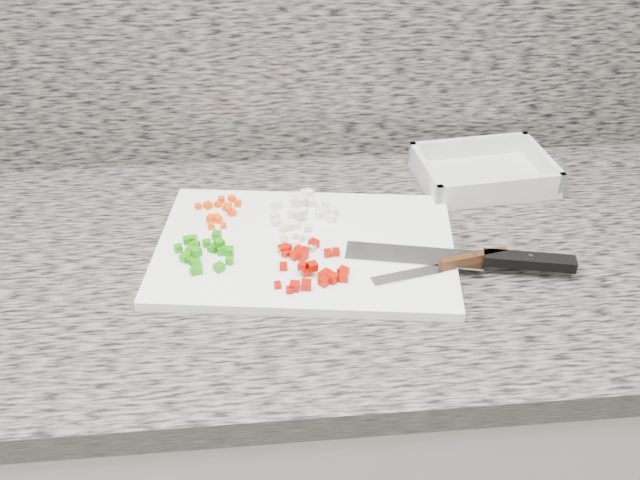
# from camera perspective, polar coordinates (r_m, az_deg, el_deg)

# --- Properties ---
(cabinet) EXTENTS (3.92, 0.62, 0.86)m
(cabinet) POSITION_cam_1_polar(r_m,az_deg,el_deg) (1.40, -3.09, -16.75)
(cabinet) COLOR silver
(cabinet) RESTS_ON ground
(countertop) EXTENTS (3.96, 0.64, 0.04)m
(countertop) POSITION_cam_1_polar(r_m,az_deg,el_deg) (1.08, -3.84, -1.98)
(countertop) COLOR #66615A
(countertop) RESTS_ON cabinet
(cutting_board) EXTENTS (0.48, 0.36, 0.01)m
(cutting_board) POSITION_cam_1_polar(r_m,az_deg,el_deg) (1.07, -1.17, -0.64)
(cutting_board) COLOR white
(cutting_board) RESTS_ON countertop
(carrot_pile) EXTENTS (0.08, 0.09, 0.02)m
(carrot_pile) POSITION_cam_1_polar(r_m,az_deg,el_deg) (1.14, -8.02, 2.33)
(carrot_pile) COLOR #FE4205
(carrot_pile) RESTS_ON cutting_board
(onion_pile) EXTENTS (0.11, 0.11, 0.02)m
(onion_pile) POSITION_cam_1_polar(r_m,az_deg,el_deg) (1.13, -1.43, 2.57)
(onion_pile) COLOR silver
(onion_pile) RESTS_ON cutting_board
(green_pepper_pile) EXTENTS (0.09, 0.10, 0.02)m
(green_pepper_pile) POSITION_cam_1_polar(r_m,az_deg,el_deg) (1.05, -9.28, -0.88)
(green_pepper_pile) COLOR #20860C
(green_pepper_pile) RESTS_ON cutting_board
(red_pepper_pile) EXTENTS (0.11, 0.12, 0.02)m
(red_pepper_pile) POSITION_cam_1_polar(r_m,az_deg,el_deg) (1.01, -0.77, -2.10)
(red_pepper_pile) COLOR #AB0D02
(red_pepper_pile) RESTS_ON cutting_board
(garlic_pile) EXTENTS (0.05, 0.05, 0.01)m
(garlic_pile) POSITION_cam_1_polar(r_m,az_deg,el_deg) (1.06, -1.98, -0.32)
(garlic_pile) COLOR beige
(garlic_pile) RESTS_ON cutting_board
(chef_knife) EXTENTS (0.33, 0.11, 0.02)m
(chef_knife) POSITION_cam_1_polar(r_m,az_deg,el_deg) (1.05, 13.37, -1.49)
(chef_knife) COLOR #B8BBBF
(chef_knife) RESTS_ON cutting_board
(paring_knife) EXTENTS (0.21, 0.06, 0.02)m
(paring_knife) POSITION_cam_1_polar(r_m,az_deg,el_deg) (1.04, 10.90, -1.81)
(paring_knife) COLOR #B8BBBF
(paring_knife) RESTS_ON cutting_board
(tray) EXTENTS (0.24, 0.18, 0.05)m
(tray) POSITION_cam_1_polar(r_m,az_deg,el_deg) (1.27, 12.92, 5.20)
(tray) COLOR silver
(tray) RESTS_ON countertop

